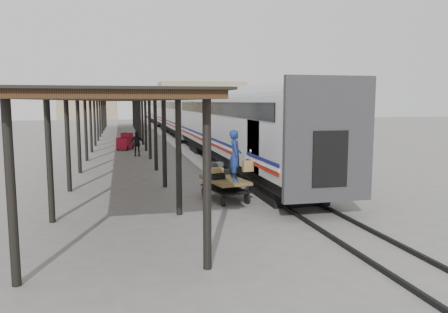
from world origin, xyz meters
TOP-DOWN VIEW (x-y plane):
  - ground at (0.00, 0.00)m, footprint 160.00×160.00m
  - train at (3.19, 33.79)m, footprint 3.45×76.01m
  - canopy at (-3.40, 24.00)m, footprint 4.90×64.30m
  - rails at (3.20, 34.00)m, footprint 1.54×150.00m
  - building_far at (14.00, 78.00)m, footprint 18.00×10.00m
  - building_left at (-10.00, 82.00)m, footprint 12.00×8.00m
  - baggage_cart at (0.69, -0.16)m, footprint 1.67×2.59m
  - suitcase_stack at (0.56, 0.20)m, footprint 1.19×1.29m
  - luggage_tug at (-2.92, 19.28)m, footprint 1.43×1.72m
  - porter at (0.94, -0.81)m, footprint 0.60×0.79m
  - pedestrian at (-2.14, 14.75)m, footprint 1.07×0.50m

SIDE VIEW (x-z plane):
  - ground at x=0.00m, z-range 0.00..0.00m
  - rails at x=3.20m, z-range 0.00..0.12m
  - luggage_tug at x=-2.92m, z-range -0.05..1.26m
  - baggage_cart at x=0.69m, z-range 0.22..1.08m
  - pedestrian at x=-2.14m, z-range 0.00..1.78m
  - suitcase_stack at x=0.56m, z-range 0.76..1.35m
  - porter at x=0.94m, z-range 0.86..2.80m
  - train at x=3.19m, z-range 0.69..4.70m
  - building_left at x=-10.00m, z-range 0.00..6.00m
  - building_far at x=14.00m, z-range 0.00..8.00m
  - canopy at x=-3.40m, z-range 1.93..6.08m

